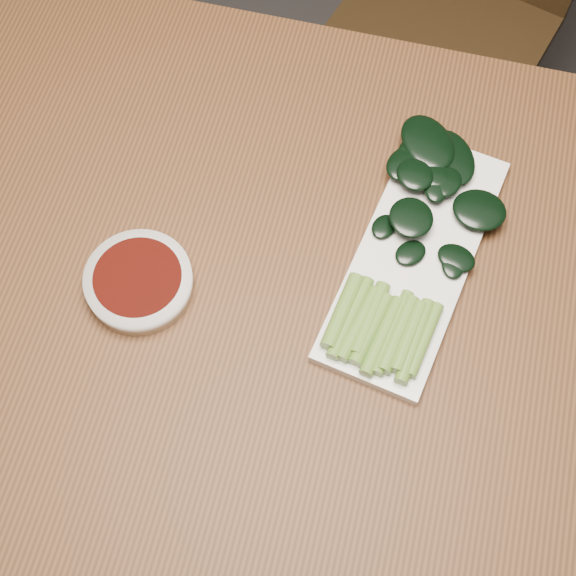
{
  "coord_description": "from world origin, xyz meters",
  "views": [
    {
      "loc": [
        0.1,
        -0.37,
        1.59
      ],
      "look_at": [
        0.01,
        -0.0,
        0.76
      ],
      "focal_mm": 50.0,
      "sensor_mm": 36.0,
      "label": 1
    }
  ],
  "objects_px": {
    "serving_plate": "(414,258)",
    "sauce_bowl": "(139,282)",
    "table": "(282,314)",
    "gai_lan": "(413,242)"
  },
  "relations": [
    {
      "from": "table",
      "to": "sauce_bowl",
      "type": "distance_m",
      "value": 0.18
    },
    {
      "from": "serving_plate",
      "to": "sauce_bowl",
      "type": "bearing_deg",
      "value": -159.68
    },
    {
      "from": "gai_lan",
      "to": "serving_plate",
      "type": "bearing_deg",
      "value": -59.7
    },
    {
      "from": "table",
      "to": "gai_lan",
      "type": "relative_size",
      "value": 3.88
    },
    {
      "from": "serving_plate",
      "to": "gai_lan",
      "type": "height_order",
      "value": "gai_lan"
    },
    {
      "from": "serving_plate",
      "to": "gai_lan",
      "type": "relative_size",
      "value": 0.97
    },
    {
      "from": "sauce_bowl",
      "to": "gai_lan",
      "type": "relative_size",
      "value": 0.34
    },
    {
      "from": "sauce_bowl",
      "to": "table",
      "type": "bearing_deg",
      "value": 12.8
    },
    {
      "from": "serving_plate",
      "to": "gai_lan",
      "type": "distance_m",
      "value": 0.02
    },
    {
      "from": "serving_plate",
      "to": "gai_lan",
      "type": "xyz_separation_m",
      "value": [
        -0.01,
        0.01,
        0.02
      ]
    }
  ]
}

